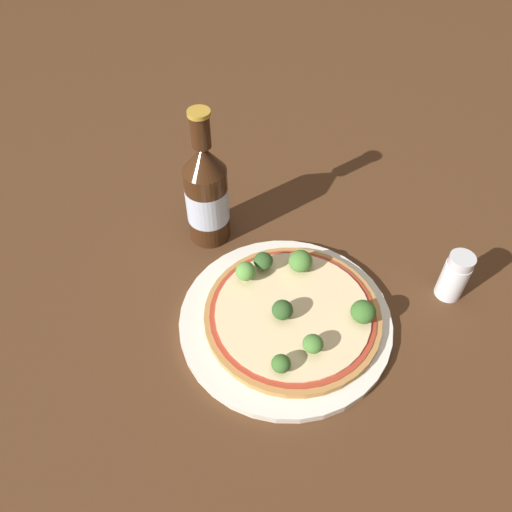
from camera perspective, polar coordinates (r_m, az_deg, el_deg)
ground_plane at (r=0.71m, az=3.84°, el=-5.84°), size 3.00×3.00×0.00m
plate at (r=0.69m, az=3.36°, el=-7.30°), size 0.29×0.29×0.01m
pizza at (r=0.68m, az=4.14°, el=-6.62°), size 0.24×0.24×0.01m
broccoli_floret_0 at (r=0.67m, az=12.15°, el=-6.26°), size 0.03×0.03×0.03m
broccoli_floret_1 at (r=0.71m, az=0.84°, el=-0.58°), size 0.03×0.03×0.03m
broccoli_floret_2 at (r=0.62m, az=2.88°, el=-12.20°), size 0.02×0.02×0.02m
broccoli_floret_3 at (r=0.63m, az=6.53°, el=-9.95°), size 0.03×0.03×0.03m
broccoli_floret_4 at (r=0.71m, az=5.12°, el=-0.59°), size 0.03×0.03×0.03m
broccoli_floret_5 at (r=0.70m, az=-1.19°, el=-1.77°), size 0.03×0.03×0.03m
broccoli_floret_6 at (r=0.66m, az=3.04°, el=-6.19°), size 0.03×0.03×0.03m
beer_bottle at (r=0.75m, az=-5.67°, el=7.10°), size 0.07×0.07×0.23m
pepper_shaker at (r=0.75m, az=21.75°, el=-2.15°), size 0.04×0.04×0.08m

